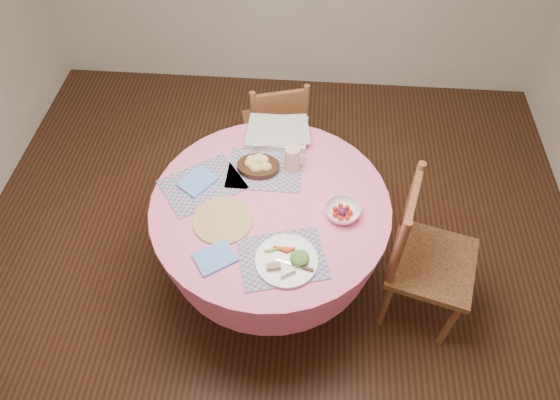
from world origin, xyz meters
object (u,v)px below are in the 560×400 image
at_px(dining_table, 271,226).
at_px(latte_mug, 293,158).
at_px(chair_back, 276,127).
at_px(dinner_plate, 288,261).
at_px(wicker_trivet, 223,220).
at_px(bread_bowl, 258,164).
at_px(fruit_bowl, 342,212).
at_px(chair_right, 424,256).

distance_m(dining_table, latte_mug, 0.38).
distance_m(chair_back, dinner_plate, 1.29).
bearing_deg(dinner_plate, chair_back, 97.36).
xyz_separation_m(dining_table, wicker_trivet, (-0.22, -0.13, 0.20)).
bearing_deg(bread_bowl, wicker_trivet, -110.89).
xyz_separation_m(latte_mug, fruit_bowl, (0.27, -0.30, -0.05)).
xyz_separation_m(dinner_plate, bread_bowl, (-0.20, 0.58, 0.02)).
xyz_separation_m(chair_back, fruit_bowl, (0.41, -0.94, 0.32)).
relative_size(chair_back, latte_mug, 6.05).
relative_size(dinner_plate, latte_mug, 2.05).
bearing_deg(dining_table, bread_bowl, 110.60).
relative_size(chair_right, dinner_plate, 3.34).
distance_m(wicker_trivet, latte_mug, 0.51).
bearing_deg(dinner_plate, latte_mug, 91.60).
bearing_deg(chair_right, dinner_plate, 124.61).
relative_size(wicker_trivet, fruit_bowl, 1.60).
distance_m(dining_table, dinner_plate, 0.43).
bearing_deg(dining_table, fruit_bowl, -7.46).
xyz_separation_m(chair_back, wicker_trivet, (-0.18, -1.02, 0.30)).
distance_m(chair_right, dinner_plate, 0.79).
relative_size(dining_table, wicker_trivet, 4.13).
distance_m(dining_table, fruit_bowl, 0.43).
bearing_deg(chair_right, fruit_bowl, 98.41).
relative_size(latte_mug, fruit_bowl, 0.77).
bearing_deg(dinner_plate, bread_bowl, 109.07).
bearing_deg(latte_mug, dining_table, -111.24).
xyz_separation_m(chair_right, latte_mug, (-0.72, 0.35, 0.31)).
relative_size(bread_bowl, fruit_bowl, 1.22).
bearing_deg(chair_back, bread_bowl, 70.58).
relative_size(chair_back, wicker_trivet, 2.90).
xyz_separation_m(chair_right, fruit_bowl, (-0.45, 0.05, 0.26)).
relative_size(dinner_plate, bread_bowl, 1.28).
distance_m(dining_table, chair_right, 0.83).
bearing_deg(latte_mug, bread_bowl, -173.48).
xyz_separation_m(dining_table, chair_back, (-0.05, 0.89, -0.10)).
xyz_separation_m(dining_table, fruit_bowl, (0.37, -0.05, 0.22)).
bearing_deg(latte_mug, chair_back, 102.67).
relative_size(chair_back, bread_bowl, 3.78).
bearing_deg(bread_bowl, latte_mug, 6.52).
distance_m(chair_back, latte_mug, 0.75).
xyz_separation_m(chair_right, dinner_plate, (-0.70, -0.25, 0.26)).
height_order(dining_table, dinner_plate, dinner_plate).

